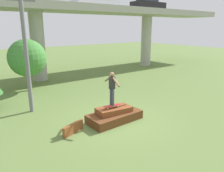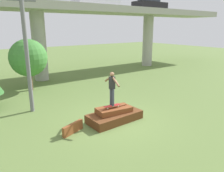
{
  "view_description": "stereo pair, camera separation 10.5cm",
  "coord_description": "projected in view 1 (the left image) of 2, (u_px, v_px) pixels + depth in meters",
  "views": [
    {
      "loc": [
        -5.74,
        -7.54,
        4.27
      ],
      "look_at": [
        -0.12,
        0.04,
        1.7
      ],
      "focal_mm": 35.0,
      "sensor_mm": 36.0,
      "label": 1
    },
    {
      "loc": [
        -5.66,
        -7.6,
        4.27
      ],
      "look_at": [
        -0.12,
        0.04,
        1.7
      ],
      "focal_mm": 35.0,
      "sensor_mm": 36.0,
      "label": 2
    }
  ],
  "objects": [
    {
      "name": "ground_plane",
      "position": [
        114.0,
        121.0,
        10.27
      ],
      "size": [
        80.0,
        80.0,
        0.0
      ],
      "primitive_type": "plane",
      "color": "olive"
    },
    {
      "name": "scrap_pile",
      "position": [
        114.0,
        115.0,
        10.2
      ],
      "size": [
        2.56,
        1.31,
        0.69
      ],
      "color": "#5B3319",
      "rests_on": "ground_plane"
    },
    {
      "name": "car_on_overpass_right",
      "position": [
        148.0,
        4.0,
        23.76
      ],
      "size": [
        3.92,
        1.72,
        1.49
      ],
      "color": "black",
      "rests_on": "highway_overpass"
    },
    {
      "name": "skateboard",
      "position": [
        112.0,
        106.0,
        10.03
      ],
      "size": [
        0.82,
        0.29,
        0.09
      ],
      "color": "maroon",
      "rests_on": "scrap_pile"
    },
    {
      "name": "highway_overpass",
      "position": [
        35.0,
        13.0,
        16.7
      ],
      "size": [
        44.0,
        4.22,
        6.07
      ],
      "color": "#A8A59E",
      "rests_on": "ground_plane"
    },
    {
      "name": "utility_pole",
      "position": [
        26.0,
        50.0,
        10.58
      ],
      "size": [
        1.3,
        0.2,
        6.06
      ],
      "color": "slate",
      "rests_on": "ground_plane"
    },
    {
      "name": "skater",
      "position": [
        112.0,
        86.0,
        9.79
      ],
      "size": [
        0.24,
        1.22,
        1.56
      ],
      "color": "#383D4C",
      "rests_on": "skateboard"
    },
    {
      "name": "scrap_plank_loose",
      "position": [
        73.0,
        128.0,
        9.0
      ],
      "size": [
        1.07,
        0.51,
        0.43
      ],
      "color": "brown",
      "rests_on": "ground_plane"
    },
    {
      "name": "tree_behind_left",
      "position": [
        27.0,
        58.0,
        14.59
      ],
      "size": [
        2.51,
        2.51,
        3.51
      ],
      "color": "brown",
      "rests_on": "ground_plane"
    }
  ]
}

